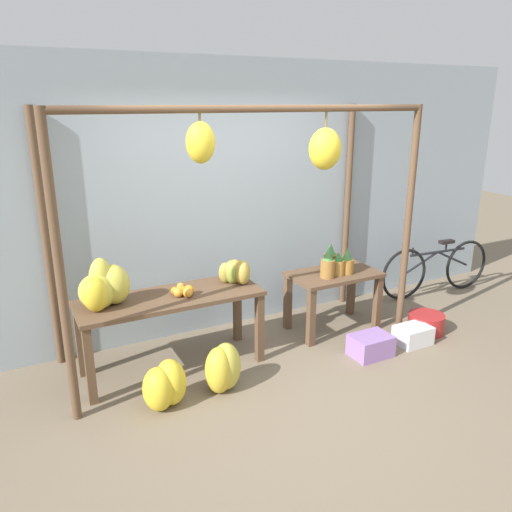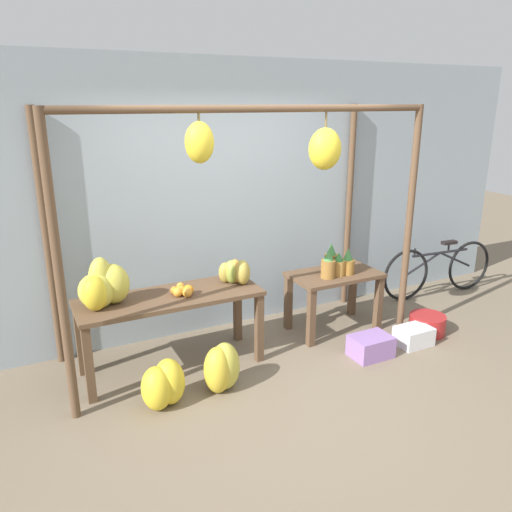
{
  "view_description": "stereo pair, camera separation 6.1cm",
  "coord_description": "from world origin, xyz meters",
  "px_view_note": "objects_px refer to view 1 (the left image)",
  "views": [
    {
      "loc": [
        -1.95,
        -3.08,
        2.37
      ],
      "look_at": [
        0.13,
        0.95,
        0.97
      ],
      "focal_mm": 35.0,
      "sensor_mm": 36.0,
      "label": 1
    },
    {
      "loc": [
        -1.89,
        -3.11,
        2.37
      ],
      "look_at": [
        0.13,
        0.95,
        0.97
      ],
      "focal_mm": 35.0,
      "sensor_mm": 36.0,
      "label": 2
    }
  ],
  "objects_px": {
    "banana_pile_on_table": "(102,288)",
    "parked_bicycle": "(436,268)",
    "banana_pile_ground_left": "(165,385)",
    "fruit_crate_purple": "(413,335)",
    "blue_bucket": "(426,323)",
    "pineapple_cluster": "(334,263)",
    "papaya_pile": "(235,272)",
    "orange_pile": "(182,291)",
    "fruit_crate_white": "(371,346)",
    "banana_pile_ground_right": "(223,368)"
  },
  "relations": [
    {
      "from": "banana_pile_ground_right",
      "to": "fruit_crate_purple",
      "type": "distance_m",
      "value": 2.08
    },
    {
      "from": "orange_pile",
      "to": "banana_pile_ground_right",
      "type": "relative_size",
      "value": 0.61
    },
    {
      "from": "banana_pile_on_table",
      "to": "pineapple_cluster",
      "type": "relative_size",
      "value": 1.29
    },
    {
      "from": "banana_pile_ground_left",
      "to": "papaya_pile",
      "type": "bearing_deg",
      "value": 32.9
    },
    {
      "from": "blue_bucket",
      "to": "parked_bicycle",
      "type": "bearing_deg",
      "value": 39.89
    },
    {
      "from": "banana_pile_on_table",
      "to": "banana_pile_ground_left",
      "type": "xyz_separation_m",
      "value": [
        0.32,
        -0.59,
        -0.69
      ]
    },
    {
      "from": "pineapple_cluster",
      "to": "blue_bucket",
      "type": "distance_m",
      "value": 1.21
    },
    {
      "from": "orange_pile",
      "to": "pineapple_cluster",
      "type": "bearing_deg",
      "value": 0.65
    },
    {
      "from": "orange_pile",
      "to": "fruit_crate_white",
      "type": "height_order",
      "value": "orange_pile"
    },
    {
      "from": "banana_pile_ground_right",
      "to": "fruit_crate_white",
      "type": "xyz_separation_m",
      "value": [
        1.52,
        -0.1,
        -0.11
      ]
    },
    {
      "from": "orange_pile",
      "to": "banana_pile_ground_left",
      "type": "height_order",
      "value": "orange_pile"
    },
    {
      "from": "fruit_crate_white",
      "to": "fruit_crate_purple",
      "type": "xyz_separation_m",
      "value": [
        0.55,
        -0.0,
        -0.01
      ]
    },
    {
      "from": "banana_pile_on_table",
      "to": "pineapple_cluster",
      "type": "bearing_deg",
      "value": -0.78
    },
    {
      "from": "banana_pile_on_table",
      "to": "fruit_crate_white",
      "type": "relative_size",
      "value": 1.32
    },
    {
      "from": "banana_pile_on_table",
      "to": "parked_bicycle",
      "type": "distance_m",
      "value": 4.2
    },
    {
      "from": "fruit_crate_white",
      "to": "blue_bucket",
      "type": "relative_size",
      "value": 1.03
    },
    {
      "from": "banana_pile_on_table",
      "to": "banana_pile_ground_right",
      "type": "relative_size",
      "value": 1.18
    },
    {
      "from": "banana_pile_ground_right",
      "to": "fruit_crate_white",
      "type": "relative_size",
      "value": 1.12
    },
    {
      "from": "orange_pile",
      "to": "papaya_pile",
      "type": "bearing_deg",
      "value": 5.54
    },
    {
      "from": "papaya_pile",
      "to": "fruit_crate_purple",
      "type": "distance_m",
      "value": 1.95
    },
    {
      "from": "banana_pile_on_table",
      "to": "blue_bucket",
      "type": "bearing_deg",
      "value": -9.51
    },
    {
      "from": "banana_pile_on_table",
      "to": "orange_pile",
      "type": "distance_m",
      "value": 0.69
    },
    {
      "from": "pineapple_cluster",
      "to": "papaya_pile",
      "type": "height_order",
      "value": "pineapple_cluster"
    },
    {
      "from": "banana_pile_on_table",
      "to": "blue_bucket",
      "type": "relative_size",
      "value": 1.35
    },
    {
      "from": "orange_pile",
      "to": "pineapple_cluster",
      "type": "height_order",
      "value": "pineapple_cluster"
    },
    {
      "from": "parked_bicycle",
      "to": "fruit_crate_purple",
      "type": "height_order",
      "value": "parked_bicycle"
    },
    {
      "from": "banana_pile_ground_right",
      "to": "fruit_crate_purple",
      "type": "bearing_deg",
      "value": -2.79
    },
    {
      "from": "pineapple_cluster",
      "to": "fruit_crate_white",
      "type": "distance_m",
      "value": 0.93
    },
    {
      "from": "banana_pile_ground_left",
      "to": "parked_bicycle",
      "type": "height_order",
      "value": "parked_bicycle"
    },
    {
      "from": "pineapple_cluster",
      "to": "fruit_crate_purple",
      "type": "bearing_deg",
      "value": -49.49
    },
    {
      "from": "banana_pile_ground_right",
      "to": "blue_bucket",
      "type": "xyz_separation_m",
      "value": [
        2.39,
        0.04,
        -0.11
      ]
    },
    {
      "from": "banana_pile_ground_left",
      "to": "parked_bicycle",
      "type": "relative_size",
      "value": 0.24
    },
    {
      "from": "parked_bicycle",
      "to": "banana_pile_ground_right",
      "type": "bearing_deg",
      "value": -166.12
    },
    {
      "from": "pineapple_cluster",
      "to": "fruit_crate_white",
      "type": "bearing_deg",
      "value": -89.5
    },
    {
      "from": "fruit_crate_white",
      "to": "parked_bicycle",
      "type": "distance_m",
      "value": 2.04
    },
    {
      "from": "pineapple_cluster",
      "to": "banana_pile_ground_left",
      "type": "distance_m",
      "value": 2.18
    },
    {
      "from": "pineapple_cluster",
      "to": "banana_pile_ground_left",
      "type": "bearing_deg",
      "value": -164.74
    },
    {
      "from": "banana_pile_ground_right",
      "to": "papaya_pile",
      "type": "height_order",
      "value": "papaya_pile"
    },
    {
      "from": "orange_pile",
      "to": "banana_pile_ground_right",
      "type": "bearing_deg",
      "value": -73.89
    },
    {
      "from": "fruit_crate_white",
      "to": "parked_bicycle",
      "type": "height_order",
      "value": "parked_bicycle"
    },
    {
      "from": "pineapple_cluster",
      "to": "parked_bicycle",
      "type": "distance_m",
      "value": 1.88
    },
    {
      "from": "banana_pile_ground_left",
      "to": "papaya_pile",
      "type": "xyz_separation_m",
      "value": [
        0.91,
        0.59,
        0.64
      ]
    },
    {
      "from": "parked_bicycle",
      "to": "fruit_crate_purple",
      "type": "xyz_separation_m",
      "value": [
        -1.26,
        -0.92,
        -0.25
      ]
    },
    {
      "from": "banana_pile_ground_right",
      "to": "banana_pile_on_table",
      "type": "bearing_deg",
      "value": 145.06
    },
    {
      "from": "banana_pile_on_table",
      "to": "fruit_crate_purple",
      "type": "relative_size",
      "value": 1.46
    },
    {
      "from": "banana_pile_ground_left",
      "to": "parked_bicycle",
      "type": "xyz_separation_m",
      "value": [
        3.84,
        0.83,
        0.15
      ]
    },
    {
      "from": "fruit_crate_white",
      "to": "fruit_crate_purple",
      "type": "height_order",
      "value": "fruit_crate_white"
    },
    {
      "from": "pineapple_cluster",
      "to": "papaya_pile",
      "type": "bearing_deg",
      "value": 178.24
    },
    {
      "from": "fruit_crate_purple",
      "to": "blue_bucket",
      "type": "bearing_deg",
      "value": 23.55
    },
    {
      "from": "blue_bucket",
      "to": "papaya_pile",
      "type": "relative_size",
      "value": 1.27
    }
  ]
}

